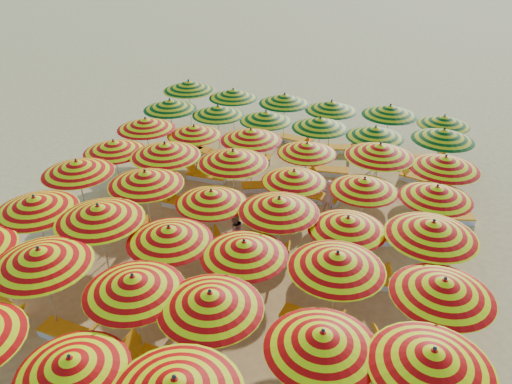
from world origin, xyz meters
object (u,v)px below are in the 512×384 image
umbrella_2 (71,365)px  lounger_25 (185,147)px  umbrella_19 (145,178)px  umbrella_44 (285,99)px  umbrella_18 (77,167)px  umbrella_38 (266,116)px  umbrella_34 (380,150)px  lounger_12 (100,222)px  umbrella_24 (114,146)px  lounger_10 (312,321)px  umbrella_36 (170,105)px  umbrella_46 (390,110)px  lounger_8 (157,288)px  lounger_29 (419,179)px  lounger_30 (296,140)px  umbrella_16 (337,261)px  umbrella_15 (244,248)px  umbrella_30 (146,124)px  lounger_16 (362,280)px  lounger_3 (71,334)px  lounger_11 (404,344)px  lounger_27 (252,158)px  umbrella_37 (218,110)px  lounger_23 (318,197)px  lounger_17 (183,203)px  lounger_18 (276,221)px  umbrella_45 (331,106)px  lounger_21 (206,176)px  lounger_33 (424,159)px  umbrella_7 (40,257)px  umbrella_13 (99,213)px  umbrella_26 (233,157)px  lounger_2 (4,311)px  umbrella_14 (169,234)px  lounger_19 (372,238)px  lounger_4 (157,359)px  umbrella_23 (432,229)px  umbrella_41 (444,135)px  umbrella_27 (294,176)px  umbrella_8 (133,284)px  umbrella_25 (165,149)px  umbrella_20 (211,197)px  umbrella_32 (251,135)px  lounger_32 (395,157)px  beachgoer_a (328,197)px  umbrella_9 (210,300)px  umbrella_47 (444,120)px  umbrella_29 (436,192)px  umbrella_22 (348,224)px  lounger_14 (230,249)px  umbrella_21 (279,205)px  umbrella_40 (375,132)px  lounger_31 (341,149)px  umbrella_31 (194,131)px  lounger_24 (448,217)px  umbrella_42 (189,86)px  beachgoer_b (234,232)px  lounger_26 (206,152)px

umbrella_2 → lounger_25: size_ratio=1.54×
umbrella_19 → umbrella_44: 9.44m
umbrella_18 → umbrella_38: bearing=56.5°
umbrella_34 → lounger_12: (-9.23, -4.49, -2.21)m
umbrella_24 → lounger_10: (8.80, -4.59, -2.04)m
umbrella_36 → umbrella_46: umbrella_46 is taller
lounger_8 → lounger_29: (7.16, 9.65, 0.00)m
lounger_30 → umbrella_16: bearing=-60.9°
umbrella_15 → umbrella_30: umbrella_30 is taller
umbrella_24 → lounger_16: (9.85, -2.42, -2.04)m
lounger_3 → umbrella_16: bearing=25.8°
lounger_11 → lounger_27: bearing=-74.7°
umbrella_37 → lounger_25: umbrella_37 is taller
umbrella_24 → umbrella_44: bearing=55.9°
lounger_12 → lounger_23: (7.15, 4.21, 0.00)m
lounger_17 → lounger_18: size_ratio=0.99×
umbrella_45 → lounger_21: umbrella_45 is taller
lounger_25 → lounger_33: size_ratio=1.01×
umbrella_7 → lounger_29: (9.06, 11.80, -2.26)m
umbrella_13 → umbrella_26: size_ratio=0.91×
lounger_29 → lounger_2: bearing=63.2°
umbrella_14 → lounger_29: bearing=55.8°
lounger_12 → lounger_25: 6.91m
lounger_19 → lounger_25: size_ratio=1.00×
lounger_4 → umbrella_23: bearing=-140.7°
umbrella_41 → lounger_10: bearing=-108.0°
lounger_12 → umbrella_27: bearing=-141.2°
umbrella_8 → umbrella_25: bearing=111.2°
umbrella_20 → lounger_10: umbrella_20 is taller
umbrella_16 → umbrella_18: 9.72m
umbrella_38 → lounger_4: umbrella_38 is taller
lounger_17 → lounger_25: (-2.16, 4.76, 0.00)m
umbrella_20 → umbrella_32: umbrella_32 is taller
umbrella_14 → lounger_25: size_ratio=1.59×
lounger_2 → umbrella_46: bearing=76.2°
umbrella_14 → lounger_32: (5.42, 11.44, -2.09)m
umbrella_15 → beachgoer_a: (1.19, 5.96, -1.51)m
umbrella_9 → umbrella_47: bearing=69.9°
umbrella_19 → umbrella_29: bearing=14.1°
umbrella_22 → lounger_14: umbrella_22 is taller
umbrella_21 → lounger_27: umbrella_21 is taller
umbrella_20 → umbrella_40: 8.04m
umbrella_46 → lounger_31: bearing=-179.6°
umbrella_15 → umbrella_24: bearing=145.8°
umbrella_31 → lounger_33: (9.24, 4.39, -1.94)m
lounger_33 → lounger_32: bearing=179.2°
lounger_17 → lounger_24: (9.68, 2.13, 0.00)m
umbrella_29 → umbrella_41: umbrella_41 is taller
umbrella_27 → umbrella_42: bearing=135.4°
beachgoer_b → lounger_26: bearing=-106.8°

